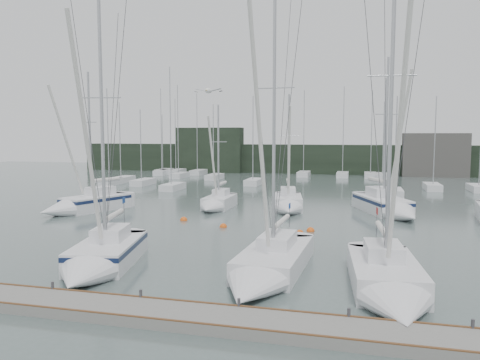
# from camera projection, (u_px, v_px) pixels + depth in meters

# --- Properties ---
(ground) EXTENTS (160.00, 160.00, 0.00)m
(ground) POSITION_uv_depth(u_px,v_px,m) (219.00, 280.00, 21.88)
(ground) COLOR #4E5F5B
(ground) RESTS_ON ground
(dock) EXTENTS (24.00, 2.00, 0.40)m
(dock) POSITION_uv_depth(u_px,v_px,m) (179.00, 316.00, 17.04)
(dock) COLOR slate
(dock) RESTS_ON ground
(far_treeline) EXTENTS (90.00, 4.00, 5.00)m
(far_treeline) POSITION_uv_depth(u_px,v_px,m) (322.00, 159.00, 81.42)
(far_treeline) COLOR black
(far_treeline) RESTS_ON ground
(far_building_left) EXTENTS (12.00, 3.00, 8.00)m
(far_building_left) POSITION_uv_depth(u_px,v_px,m) (210.00, 150.00, 84.27)
(far_building_left) COLOR black
(far_building_left) RESTS_ON ground
(far_building_right) EXTENTS (10.00, 3.00, 7.00)m
(far_building_right) POSITION_uv_depth(u_px,v_px,m) (435.00, 155.00, 74.96)
(far_building_right) COLOR #464340
(far_building_right) RESTS_ON ground
(mast_forest) EXTENTS (48.55, 27.56, 14.88)m
(mast_forest) POSITION_uv_depth(u_px,v_px,m) (256.00, 178.00, 67.95)
(mast_forest) COLOR silver
(mast_forest) RESTS_ON ground
(sailboat_near_left) EXTENTS (4.55, 8.87, 14.59)m
(sailboat_near_left) POSITION_uv_depth(u_px,v_px,m) (98.00, 260.00, 23.13)
(sailboat_near_left) COLOR silver
(sailboat_near_left) RESTS_ON ground
(sailboat_near_center) EXTENTS (3.34, 10.39, 15.33)m
(sailboat_near_center) POSITION_uv_depth(u_px,v_px,m) (265.00, 271.00, 21.63)
(sailboat_near_center) COLOR silver
(sailboat_near_center) RESTS_ON ground
(sailboat_near_right) EXTENTS (3.60, 9.18, 15.69)m
(sailboat_near_right) POSITION_uv_depth(u_px,v_px,m) (391.00, 287.00, 19.18)
(sailboat_near_right) COLOR silver
(sailboat_near_right) RESTS_ON ground
(sailboat_mid_a) EXTENTS (5.58, 8.92, 13.08)m
(sailboat_mid_a) POSITION_uv_depth(u_px,v_px,m) (82.00, 205.00, 40.86)
(sailboat_mid_a) COLOR silver
(sailboat_mid_a) RESTS_ON ground
(sailboat_mid_b) EXTENTS (2.28, 6.54, 10.20)m
(sailboat_mid_b) POSITION_uv_depth(u_px,v_px,m) (216.00, 204.00, 42.29)
(sailboat_mid_b) COLOR silver
(sailboat_mid_b) RESTS_ON ground
(sailboat_mid_c) EXTENTS (3.61, 7.51, 11.10)m
(sailboat_mid_c) POSITION_uv_depth(u_px,v_px,m) (288.00, 205.00, 41.38)
(sailboat_mid_c) COLOR silver
(sailboat_mid_c) RESTS_ON ground
(sailboat_mid_d) EXTENTS (6.06, 9.81, 14.23)m
(sailboat_mid_d) POSITION_uv_depth(u_px,v_px,m) (390.00, 207.00, 39.34)
(sailboat_mid_d) COLOR silver
(sailboat_mid_d) RESTS_ON ground
(buoy_a) EXTENTS (0.56, 0.56, 0.56)m
(buoy_a) POSITION_uv_depth(u_px,v_px,m) (223.00, 227.00, 34.36)
(buoy_a) COLOR #D85213
(buoy_a) RESTS_ON ground
(buoy_b) EXTENTS (0.57, 0.57, 0.57)m
(buoy_b) POSITION_uv_depth(u_px,v_px,m) (300.00, 234.00, 32.04)
(buoy_b) COLOR #D85213
(buoy_b) RESTS_ON ground
(buoy_c) EXTENTS (0.59, 0.59, 0.59)m
(buoy_c) POSITION_uv_depth(u_px,v_px,m) (184.00, 220.00, 37.03)
(buoy_c) COLOR #D85213
(buoy_c) RESTS_ON ground
(seagull) EXTENTS (1.09, 0.49, 0.22)m
(seagull) POSITION_uv_depth(u_px,v_px,m) (208.00, 91.00, 19.16)
(seagull) COLOR white
(seagull) RESTS_ON ground
(buoy_d) EXTENTS (0.58, 0.58, 0.58)m
(buoy_d) POSITION_uv_depth(u_px,v_px,m) (310.00, 231.00, 32.91)
(buoy_d) COLOR #D85213
(buoy_d) RESTS_ON ground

